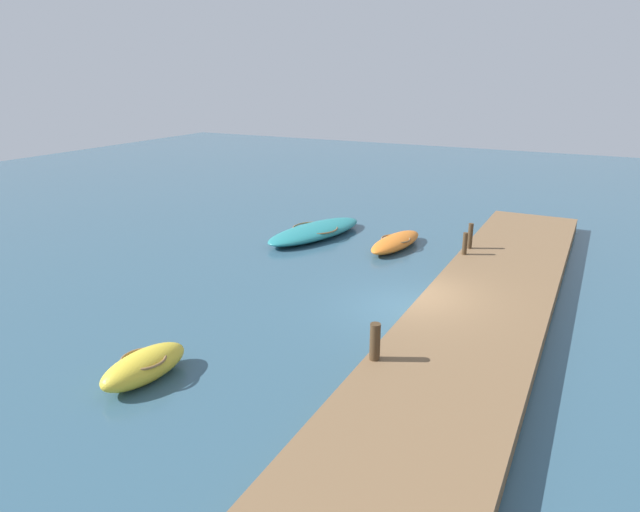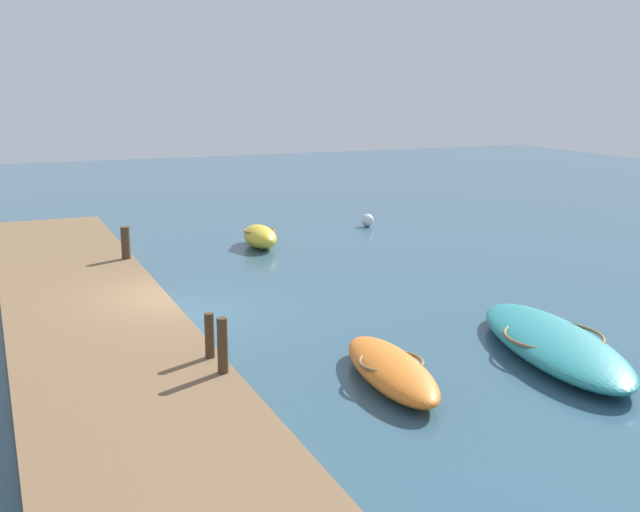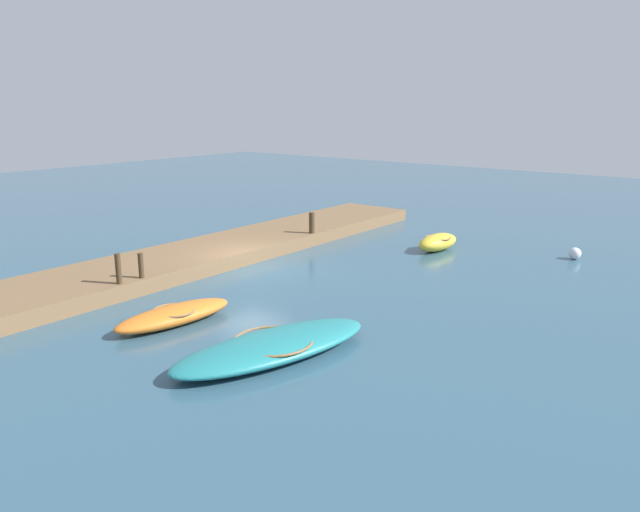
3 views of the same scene
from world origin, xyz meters
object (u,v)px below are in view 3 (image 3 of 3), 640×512
at_px(mooring_post_mid_west, 141,266).
at_px(rowboat_orange, 174,315).
at_px(motorboat_teal, 273,346).
at_px(dinghy_yellow, 438,242).
at_px(marker_buoy, 575,253).
at_px(mooring_post_mid_east, 118,269).
at_px(mooring_post_west, 312,223).

bearing_deg(mooring_post_mid_west, rowboat_orange, 68.85).
distance_m(motorboat_teal, mooring_post_mid_west, 7.40).
height_order(rowboat_orange, mooring_post_mid_west, mooring_post_mid_west).
relative_size(dinghy_yellow, marker_buoy, 5.07).
distance_m(motorboat_teal, mooring_post_mid_east, 7.31).
bearing_deg(marker_buoy, dinghy_yellow, -68.13).
bearing_deg(mooring_post_mid_east, mooring_post_west, 180.00).
bearing_deg(dinghy_yellow, mooring_post_mid_west, -16.82).
height_order(mooring_post_mid_east, marker_buoy, mooring_post_mid_east).
xyz_separation_m(rowboat_orange, motorboat_teal, (-0.05, 3.98, 0.00)).
distance_m(rowboat_orange, mooring_post_mid_west, 3.59).
relative_size(mooring_post_west, mooring_post_mid_east, 0.93).
relative_size(dinghy_yellow, rowboat_orange, 0.65).
bearing_deg(marker_buoy, mooring_post_mid_west, -36.35).
bearing_deg(dinghy_yellow, rowboat_orange, -1.73).
relative_size(mooring_post_mid_west, marker_buoy, 1.73).
distance_m(dinghy_yellow, mooring_post_west, 5.82).
bearing_deg(mooring_post_mid_west, motorboat_teal, 80.43).
height_order(motorboat_teal, mooring_post_west, mooring_post_west).
distance_m(mooring_post_mid_east, marker_buoy, 18.45).
bearing_deg(motorboat_teal, dinghy_yellow, -157.09).
bearing_deg(motorboat_teal, mooring_post_mid_east, -78.72).
distance_m(rowboat_orange, mooring_post_west, 11.24).
height_order(mooring_post_mid_west, marker_buoy, mooring_post_mid_west).
bearing_deg(mooring_post_west, motorboat_teal, 34.22).
bearing_deg(marker_buoy, mooring_post_west, -65.40).
bearing_deg(mooring_post_mid_west, mooring_post_mid_east, 0.00).
relative_size(mooring_post_mid_east, marker_buoy, 2.04).
bearing_deg(mooring_post_mid_west, mooring_post_west, 180.00).
distance_m(dinghy_yellow, marker_buoy, 5.77).
bearing_deg(mooring_post_mid_east, dinghy_yellow, 158.45).
relative_size(dinghy_yellow, mooring_post_west, 2.68).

